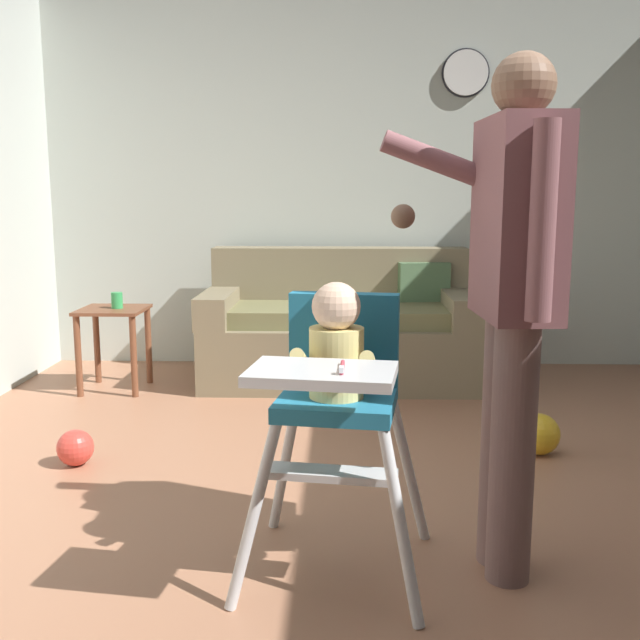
{
  "coord_description": "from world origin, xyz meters",
  "views": [
    {
      "loc": [
        -0.1,
        -2.45,
        1.22
      ],
      "look_at": [
        -0.18,
        0.01,
        0.79
      ],
      "focal_mm": 41.07,
      "sensor_mm": 36.0,
      "label": 1
    }
  ],
  "objects_px": {
    "adult_standing": "(513,291)",
    "sippy_cup": "(117,300)",
    "toy_ball_second": "(539,434)",
    "side_table": "(114,330)",
    "toy_ball": "(75,448)",
    "high_chair": "(337,376)",
    "wall_clock": "(466,73)",
    "couch": "(340,330)"
  },
  "relations": [
    {
      "from": "couch",
      "to": "toy_ball_second",
      "type": "distance_m",
      "value": 1.71
    },
    {
      "from": "high_chair",
      "to": "toy_ball_second",
      "type": "xyz_separation_m",
      "value": [
        0.95,
        1.13,
        -0.56
      ]
    },
    {
      "from": "wall_clock",
      "to": "sippy_cup",
      "type": "bearing_deg",
      "value": -160.71
    },
    {
      "from": "high_chair",
      "to": "sippy_cup",
      "type": "distance_m",
      "value": 2.62
    },
    {
      "from": "high_chair",
      "to": "wall_clock",
      "type": "bearing_deg",
      "value": 172.21
    },
    {
      "from": "adult_standing",
      "to": "toy_ball_second",
      "type": "relative_size",
      "value": 8.3
    },
    {
      "from": "couch",
      "to": "high_chair",
      "type": "height_order",
      "value": "high_chair"
    },
    {
      "from": "wall_clock",
      "to": "high_chair",
      "type": "bearing_deg",
      "value": -105.73
    },
    {
      "from": "toy_ball_second",
      "to": "side_table",
      "type": "relative_size",
      "value": 0.38
    },
    {
      "from": "side_table",
      "to": "toy_ball_second",
      "type": "bearing_deg",
      "value": -24.9
    },
    {
      "from": "couch",
      "to": "wall_clock",
      "type": "height_order",
      "value": "wall_clock"
    },
    {
      "from": "couch",
      "to": "toy_ball",
      "type": "xyz_separation_m",
      "value": [
        -1.2,
        -1.62,
        -0.25
      ]
    },
    {
      "from": "toy_ball_second",
      "to": "side_table",
      "type": "height_order",
      "value": "side_table"
    },
    {
      "from": "toy_ball_second",
      "to": "sippy_cup",
      "type": "bearing_deg",
      "value": 154.82
    },
    {
      "from": "adult_standing",
      "to": "side_table",
      "type": "height_order",
      "value": "adult_standing"
    },
    {
      "from": "couch",
      "to": "sippy_cup",
      "type": "xyz_separation_m",
      "value": [
        -1.39,
        -0.31,
        0.24
      ]
    },
    {
      "from": "adult_standing",
      "to": "sippy_cup",
      "type": "xyz_separation_m",
      "value": [
        -1.93,
        2.2,
        -0.35
      ]
    },
    {
      "from": "adult_standing",
      "to": "sippy_cup",
      "type": "bearing_deg",
      "value": -51.42
    },
    {
      "from": "high_chair",
      "to": "wall_clock",
      "type": "xyz_separation_m",
      "value": [
        0.85,
        3.01,
        1.38
      ]
    },
    {
      "from": "sippy_cup",
      "to": "wall_clock",
      "type": "distance_m",
      "value": 2.79
    },
    {
      "from": "toy_ball_second",
      "to": "sippy_cup",
      "type": "height_order",
      "value": "sippy_cup"
    },
    {
      "from": "sippy_cup",
      "to": "wall_clock",
      "type": "height_order",
      "value": "wall_clock"
    },
    {
      "from": "toy_ball",
      "to": "wall_clock",
      "type": "xyz_separation_m",
      "value": [
        2.04,
        2.1,
        1.96
      ]
    },
    {
      "from": "adult_standing",
      "to": "wall_clock",
      "type": "relative_size",
      "value": 5.01
    },
    {
      "from": "couch",
      "to": "adult_standing",
      "type": "bearing_deg",
      "value": 12.21
    },
    {
      "from": "adult_standing",
      "to": "side_table",
      "type": "relative_size",
      "value": 3.14
    },
    {
      "from": "toy_ball",
      "to": "toy_ball_second",
      "type": "xyz_separation_m",
      "value": [
        2.15,
        0.21,
        0.02
      ]
    },
    {
      "from": "high_chair",
      "to": "toy_ball",
      "type": "height_order",
      "value": "high_chair"
    },
    {
      "from": "adult_standing",
      "to": "side_table",
      "type": "bearing_deg",
      "value": -50.97
    },
    {
      "from": "sippy_cup",
      "to": "toy_ball_second",
      "type": "bearing_deg",
      "value": -25.18
    },
    {
      "from": "toy_ball",
      "to": "wall_clock",
      "type": "distance_m",
      "value": 3.52
    },
    {
      "from": "toy_ball",
      "to": "wall_clock",
      "type": "height_order",
      "value": "wall_clock"
    },
    {
      "from": "sippy_cup",
      "to": "adult_standing",
      "type": "bearing_deg",
      "value": -48.75
    },
    {
      "from": "couch",
      "to": "wall_clock",
      "type": "distance_m",
      "value": 1.96
    },
    {
      "from": "adult_standing",
      "to": "toy_ball",
      "type": "distance_m",
      "value": 2.12
    },
    {
      "from": "couch",
      "to": "adult_standing",
      "type": "height_order",
      "value": "adult_standing"
    },
    {
      "from": "adult_standing",
      "to": "toy_ball_second",
      "type": "distance_m",
      "value": 1.43
    },
    {
      "from": "side_table",
      "to": "toy_ball",
      "type": "bearing_deg",
      "value": -80.46
    },
    {
      "from": "couch",
      "to": "side_table",
      "type": "bearing_deg",
      "value": -77.83
    },
    {
      "from": "high_chair",
      "to": "adult_standing",
      "type": "xyz_separation_m",
      "value": [
        0.54,
        0.03,
        0.27
      ]
    },
    {
      "from": "toy_ball",
      "to": "wall_clock",
      "type": "relative_size",
      "value": 0.51
    },
    {
      "from": "side_table",
      "to": "sippy_cup",
      "type": "xyz_separation_m",
      "value": [
        0.03,
        0.0,
        0.19
      ]
    }
  ]
}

